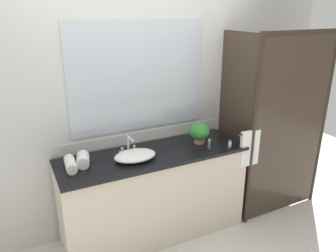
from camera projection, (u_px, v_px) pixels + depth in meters
ground_plane at (155, 232)px, 3.36m from camera, size 8.00×8.00×0.00m
wall_back_with_mirror at (139, 103)px, 3.21m from camera, size 4.40×0.06×2.60m
vanity_cabinet at (154, 194)px, 3.22m from camera, size 1.80×0.58×0.90m
shower_enclosure at (272, 127)px, 3.39m from camera, size 1.20×0.59×2.00m
sink_basin at (135, 156)px, 2.92m from camera, size 0.38×0.27×0.08m
faucet at (129, 147)px, 3.05m from camera, size 0.17×0.16×0.17m
potted_plant at (200, 132)px, 3.26m from camera, size 0.20×0.20×0.21m
amenity_bottle_lotion at (209, 144)px, 3.15m from camera, size 0.03×0.03×0.09m
amenity_bottle_shampoo at (230, 144)px, 3.19m from camera, size 0.03×0.03×0.07m
rolled_towel_near_edge at (70, 164)px, 2.74m from camera, size 0.11×0.25×0.09m
rolled_towel_middle at (83, 160)px, 2.80m from camera, size 0.15×0.20×0.11m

